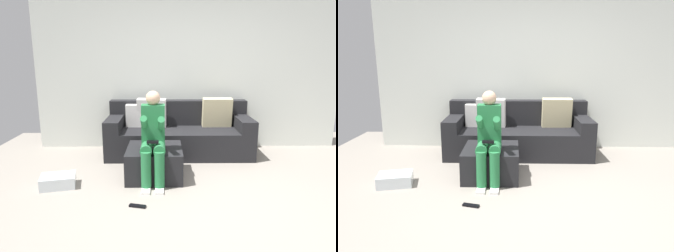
% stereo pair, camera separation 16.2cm
% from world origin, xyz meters
% --- Properties ---
extents(ground_plane, '(6.61, 6.61, 0.00)m').
position_xyz_m(ground_plane, '(0.00, 0.00, 0.00)').
color(ground_plane, gray).
extents(wall_back, '(5.08, 0.10, 2.65)m').
position_xyz_m(wall_back, '(0.00, 2.37, 1.32)').
color(wall_back, silver).
rests_on(wall_back, ground_plane).
extents(couch_sectional, '(2.25, 0.88, 0.89)m').
position_xyz_m(couch_sectional, '(-0.18, 1.94, 0.33)').
color(couch_sectional, black).
rests_on(couch_sectional, ground_plane).
extents(ottoman, '(0.70, 0.73, 0.39)m').
position_xyz_m(ottoman, '(-0.54, 0.95, 0.19)').
color(ottoman, black).
rests_on(ottoman, ground_plane).
extents(person_seated, '(0.30, 0.57, 1.13)m').
position_xyz_m(person_seated, '(-0.55, 0.75, 0.58)').
color(person_seated, '#26723F').
rests_on(person_seated, ground_plane).
extents(storage_bin, '(0.46, 0.38, 0.14)m').
position_xyz_m(storage_bin, '(-1.69, 0.64, 0.07)').
color(storage_bin, silver).
rests_on(storage_bin, ground_plane).
extents(remote_near_ottoman, '(0.19, 0.09, 0.02)m').
position_xyz_m(remote_near_ottoman, '(-0.69, 0.11, 0.01)').
color(remote_near_ottoman, black).
rests_on(remote_near_ottoman, ground_plane).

